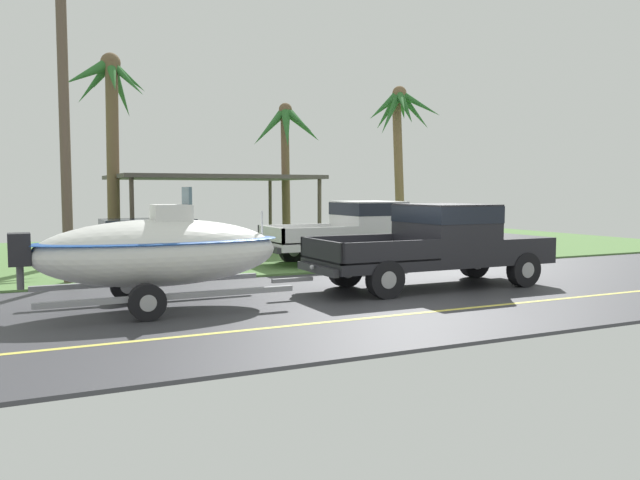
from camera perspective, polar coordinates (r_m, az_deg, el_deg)
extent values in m
cube|color=#38383D|center=(13.74, 6.63, -5.07)|extent=(36.00, 8.00, 0.06)
cube|color=#567F42|center=(23.69, -7.76, -1.01)|extent=(36.00, 14.00, 0.11)
cube|color=#DBCC4C|center=(12.27, 11.16, -6.11)|extent=(34.20, 0.12, 0.01)
cube|color=black|center=(15.01, 9.82, -1.75)|extent=(5.69, 1.98, 0.22)
cube|color=black|center=(16.26, 15.72, -0.32)|extent=(1.59, 1.98, 0.38)
cube|color=black|center=(15.19, 11.08, 0.94)|extent=(1.71, 1.98, 1.17)
cube|color=black|center=(15.17, 11.10, 2.28)|extent=(1.73, 2.00, 0.38)
cube|color=black|center=(14.11, 4.36, -1.56)|extent=(2.39, 1.98, 0.04)
cube|color=black|center=(14.92, 2.54, -0.44)|extent=(2.39, 0.08, 0.45)
cube|color=black|center=(13.28, 6.43, -1.07)|extent=(2.39, 0.08, 0.45)
cube|color=black|center=(13.55, 0.14, -0.93)|extent=(0.08, 1.98, 0.45)
cube|color=#333338|center=(13.55, -0.25, -2.61)|extent=(0.12, 1.78, 0.16)
sphere|color=#B2B2B7|center=(13.49, -0.71, -2.42)|extent=(0.10, 0.10, 0.10)
cylinder|color=black|center=(16.93, 13.51, -1.89)|extent=(0.80, 0.28, 0.80)
cylinder|color=#9E9EA3|center=(16.93, 13.51, -1.89)|extent=(0.36, 0.29, 0.36)
cylinder|color=black|center=(15.61, 17.60, -2.51)|extent=(0.80, 0.28, 0.80)
cylinder|color=#9E9EA3|center=(15.61, 17.60, -2.51)|extent=(0.36, 0.29, 0.36)
cylinder|color=black|center=(14.86, 2.25, -2.65)|extent=(0.80, 0.28, 0.80)
cylinder|color=#9E9EA3|center=(14.86, 2.25, -2.65)|extent=(0.36, 0.29, 0.36)
cylinder|color=black|center=(13.34, 5.80, -3.48)|extent=(0.80, 0.28, 0.80)
cylinder|color=#9E9EA3|center=(13.34, 5.80, -3.48)|extent=(0.36, 0.29, 0.36)
cube|color=gray|center=(13.34, -2.46, -3.55)|extent=(0.90, 0.10, 0.08)
cube|color=gray|center=(13.50, -14.81, -3.60)|extent=(4.52, 0.12, 0.10)
cube|color=gray|center=(11.57, -12.93, -4.89)|extent=(4.52, 0.12, 0.10)
cylinder|color=black|center=(13.49, -16.74, -3.90)|extent=(0.64, 0.22, 0.64)
cylinder|color=#9E9EA3|center=(13.49, -16.74, -3.90)|extent=(0.29, 0.23, 0.29)
cylinder|color=black|center=(11.43, -15.07, -5.35)|extent=(0.64, 0.22, 0.64)
cylinder|color=#9E9EA3|center=(11.43, -15.07, -5.35)|extent=(0.29, 0.23, 0.29)
ellipsoid|color=white|center=(12.45, -14.00, -1.09)|extent=(4.55, 1.88, 1.26)
ellipsoid|color=#1E4CA5|center=(12.43, -14.02, -0.08)|extent=(4.64, 1.92, 0.12)
cube|color=silver|center=(12.46, -13.02, 1.59)|extent=(0.70, 0.60, 0.65)
cube|color=slate|center=(12.51, -11.72, 3.80)|extent=(0.06, 0.56, 0.36)
cube|color=black|center=(12.18, -25.10, -0.76)|extent=(0.36, 0.44, 0.56)
cylinder|color=#4C4C51|center=(12.21, -25.04, -2.38)|extent=(0.12, 0.12, 0.69)
cylinder|color=silver|center=(12.98, -5.16, 1.47)|extent=(0.04, 0.04, 0.50)
cube|color=silver|center=(19.61, 3.27, -0.25)|extent=(5.67, 1.94, 0.22)
cube|color=silver|center=(20.65, 8.23, 0.79)|extent=(1.59, 1.94, 0.38)
cube|color=silver|center=(19.76, 4.28, 1.78)|extent=(1.70, 1.94, 1.15)
cube|color=black|center=(19.75, 4.29, 2.79)|extent=(1.72, 1.96, 0.38)
cube|color=#9D9D9D|center=(18.86, -1.11, -0.03)|extent=(2.38, 1.94, 0.04)
cube|color=silver|center=(19.69, -2.24, 0.76)|extent=(2.38, 0.08, 0.45)
cube|color=silver|center=(18.00, 0.13, 0.41)|extent=(2.38, 0.08, 0.45)
cube|color=silver|center=(18.40, -4.37, 0.48)|extent=(0.08, 1.94, 0.45)
cube|color=#333338|center=(18.39, -4.65, -0.75)|extent=(0.12, 1.75, 0.16)
sphere|color=#B2B2B7|center=(18.34, -5.00, -0.61)|extent=(0.10, 0.10, 0.10)
cylinder|color=black|center=(21.37, 6.75, -0.50)|extent=(0.80, 0.28, 0.80)
cylinder|color=#9E9EA3|center=(21.37, 6.75, -0.50)|extent=(0.36, 0.29, 0.36)
cylinder|color=black|center=(19.94, 9.40, -0.88)|extent=(0.80, 0.28, 0.80)
cylinder|color=#9E9EA3|center=(19.94, 9.40, -0.88)|extent=(0.36, 0.29, 0.36)
cylinder|color=black|center=(19.62, -2.47, -0.91)|extent=(0.80, 0.28, 0.80)
cylinder|color=#9E9EA3|center=(19.62, -2.47, -0.91)|extent=(0.36, 0.29, 0.36)
cylinder|color=black|center=(18.07, -0.31, -1.37)|extent=(0.80, 0.28, 0.80)
cylinder|color=#9E9EA3|center=(18.07, -0.31, -1.37)|extent=(0.36, 0.29, 0.36)
cube|color=#99999E|center=(19.83, -14.33, -0.61)|extent=(4.64, 1.79, 0.70)
cube|color=black|center=(19.74, -15.02, 1.10)|extent=(2.60, 1.64, 0.50)
cylinder|color=black|center=(20.99, -10.53, -0.83)|extent=(0.66, 0.22, 0.66)
cylinder|color=#9E9EA3|center=(20.99, -10.53, -0.83)|extent=(0.30, 0.23, 0.30)
cylinder|color=black|center=(19.44, -9.28, -1.22)|extent=(0.66, 0.22, 0.66)
cylinder|color=#9E9EA3|center=(19.44, -9.28, -1.22)|extent=(0.30, 0.23, 0.30)
cylinder|color=black|center=(20.39, -19.12, -1.15)|extent=(0.66, 0.22, 0.66)
cylinder|color=#9E9EA3|center=(20.39, -19.12, -1.15)|extent=(0.30, 0.23, 0.30)
cylinder|color=black|center=(18.80, -18.55, -1.59)|extent=(0.66, 0.22, 0.66)
cylinder|color=#9E9EA3|center=(18.80, -18.55, -1.59)|extent=(0.30, 0.23, 0.30)
cylinder|color=#4C4238|center=(27.73, -4.43, 2.54)|extent=(0.14, 0.14, 2.63)
cylinder|color=#4C4238|center=(23.25, -0.05, 2.19)|extent=(0.14, 0.14, 2.63)
cylinder|color=#4C4238|center=(26.07, -18.07, 2.22)|extent=(0.14, 0.14, 2.63)
cylinder|color=#4C4238|center=(21.24, -16.30, 1.79)|extent=(0.14, 0.14, 2.63)
cube|color=#4C4742|center=(24.35, -9.62, 5.49)|extent=(7.10, 5.39, 0.14)
cylinder|color=brown|center=(25.69, 6.99, 6.15)|extent=(0.35, 0.82, 6.02)
cone|color=#2D6B2D|center=(26.15, 8.32, 11.25)|extent=(1.54, 0.50, 1.55)
cone|color=#2D6B2D|center=(26.53, 7.27, 11.66)|extent=(1.30, 1.38, 1.19)
cone|color=#2D6B2D|center=(26.69, 6.36, 11.63)|extent=(0.66, 1.87, 1.13)
cone|color=#2D6B2D|center=(26.16, 6.04, 11.27)|extent=(0.89, 1.39, 1.56)
cone|color=#2D6B2D|center=(25.72, 5.75, 11.73)|extent=(1.50, 0.76, 1.32)
cone|color=#2D6B2D|center=(25.30, 6.28, 11.11)|extent=(1.53, 1.00, 1.87)
cone|color=#2D6B2D|center=(25.06, 7.27, 12.08)|extent=(1.07, 1.77, 1.13)
cone|color=#2D6B2D|center=(25.51, 7.60, 11.54)|extent=(0.39, 1.20, 1.45)
cone|color=#2D6B2D|center=(25.85, 8.83, 11.79)|extent=(1.59, 1.30, 1.19)
sphere|color=brown|center=(25.96, 7.05, 12.79)|extent=(0.55, 0.55, 0.55)
cylinder|color=brown|center=(22.71, -17.87, 6.71)|extent=(0.41, 0.77, 6.44)
cone|color=#2D6B2D|center=(23.15, -16.64, 13.64)|extent=(1.34, 0.44, 1.09)
cone|color=#2D6B2D|center=(23.52, -17.27, 12.52)|extent=(1.23, 1.53, 1.86)
cone|color=#2D6B2D|center=(23.58, -18.77, 13.61)|extent=(0.82, 1.49, 1.01)
cone|color=#2D6B2D|center=(23.05, -19.37, 12.99)|extent=(1.34, 0.68, 1.53)
cone|color=#2D6B2D|center=(22.71, -19.86, 13.75)|extent=(1.79, 0.89, 1.23)
cone|color=#2D6B2D|center=(22.39, -17.88, 13.64)|extent=(0.43, 1.47, 1.35)
cone|color=#2D6B2D|center=(22.59, -16.75, 13.53)|extent=(1.22, 1.28, 1.35)
sphere|color=brown|center=(23.07, -18.07, 14.71)|extent=(0.65, 0.65, 0.65)
cylinder|color=brown|center=(26.69, -3.06, 5.58)|extent=(0.34, 0.52, 5.53)
cone|color=#2D6B2D|center=(27.19, -1.56, 10.11)|extent=(1.88, 0.56, 1.55)
cone|color=#2D6B2D|center=(27.52, -3.11, 10.24)|extent=(0.84, 1.56, 1.25)
cone|color=#2D6B2D|center=(27.24, -4.50, 9.92)|extent=(1.38, 1.74, 1.67)
cone|color=#2D6B2D|center=(26.46, -4.43, 10.00)|extent=(1.65, 0.49, 1.65)
cone|color=#2D6B2D|center=(26.12, -2.97, 9.90)|extent=(0.95, 1.74, 1.88)
cone|color=#2D6B2D|center=(26.32, -1.93, 10.55)|extent=(0.92, 1.62, 1.24)
sphere|color=brown|center=(26.88, -3.09, 11.47)|extent=(0.54, 0.54, 0.54)
cylinder|color=brown|center=(16.32, -21.70, 9.84)|extent=(0.24, 0.24, 7.71)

